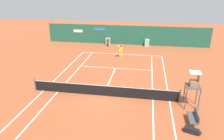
# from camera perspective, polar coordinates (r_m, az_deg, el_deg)

# --- Properties ---
(ground_plane) EXTENTS (80.00, 80.00, 0.01)m
(ground_plane) POSITION_cam_1_polar(r_m,az_deg,el_deg) (17.77, -1.96, -6.16)
(ground_plane) COLOR #A8512D
(tennis_net) EXTENTS (12.10, 0.10, 1.07)m
(tennis_net) POSITION_cam_1_polar(r_m,az_deg,el_deg) (17.04, -2.37, -5.53)
(tennis_net) COLOR #4C4C51
(tennis_net) RESTS_ON ground_plane
(sponsor_back_wall) EXTENTS (25.00, 1.02, 2.93)m
(sponsor_back_wall) POSITION_cam_1_polar(r_m,az_deg,el_deg) (32.68, 3.83, 9.44)
(sponsor_back_wall) COLOR #1E5642
(sponsor_back_wall) RESTS_ON ground_plane
(umpire_chair) EXTENTS (1.00, 1.00, 2.79)m
(umpire_chair) POSITION_cam_1_polar(r_m,az_deg,el_deg) (16.03, 21.44, -3.76)
(umpire_chair) COLOR #47474C
(umpire_chair) RESTS_ON ground_plane
(player_bench) EXTENTS (0.54, 1.42, 0.88)m
(player_bench) POSITION_cam_1_polar(r_m,az_deg,el_deg) (14.77, 21.53, -11.83)
(player_bench) COLOR #38383D
(player_bench) RESTS_ON ground_plane
(equipment_bag) EXTENTS (1.03, 0.56, 0.32)m
(equipment_bag) POSITION_cam_1_polar(r_m,az_deg,el_deg) (14.08, 21.33, -15.35)
(equipment_bag) COLOR black
(equipment_bag) RESTS_ON ground_plane
(player_on_baseline) EXTENTS (0.62, 0.68, 1.83)m
(player_on_baseline) POSITION_cam_1_polar(r_m,az_deg,el_deg) (26.27, 2.33, 5.40)
(player_on_baseline) COLOR yellow
(player_on_baseline) RESTS_ON ground_plane
(ball_kid_right_post) EXTENTS (0.41, 0.21, 1.25)m
(ball_kid_right_post) POSITION_cam_1_polar(r_m,az_deg,el_deg) (31.63, -1.16, 7.79)
(ball_kid_right_post) COLOR black
(ball_kid_right_post) RESTS_ON ground_plane
(tennis_ball_near_service_line) EXTENTS (0.07, 0.07, 0.07)m
(tennis_ball_near_service_line) POSITION_cam_1_polar(r_m,az_deg,el_deg) (25.98, 9.75, 2.79)
(tennis_ball_near_service_line) COLOR #CCE033
(tennis_ball_near_service_line) RESTS_ON ground_plane
(tennis_ball_mid_court) EXTENTS (0.07, 0.07, 0.07)m
(tennis_ball_mid_court) POSITION_cam_1_polar(r_m,az_deg,el_deg) (18.75, 11.36, -4.94)
(tennis_ball_mid_court) COLOR #CCE033
(tennis_ball_mid_court) RESTS_ON ground_plane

